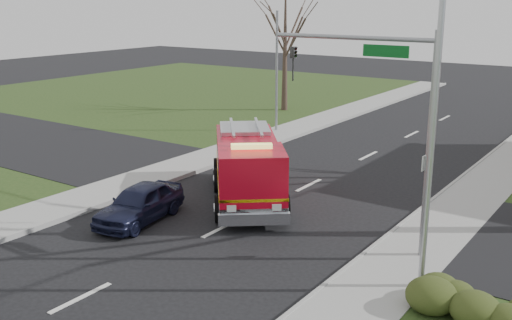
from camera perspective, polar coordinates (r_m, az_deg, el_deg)
The scene contains 10 objects.
ground at distance 20.67m, azimuth -3.35°, elevation -6.55°, with size 120.00×120.00×0.00m, color black.
sidewalk_right at distance 17.80m, azimuth 12.85°, elevation -10.36°, with size 2.40×80.00×0.15m, color #9B9B96.
sidewalk_left at distance 24.75m, azimuth -14.76°, elevation -3.16°, with size 2.40×80.00×0.15m, color #9B9B96.
hedge_corner at distance 16.00m, azimuth 21.07°, elevation -12.06°, with size 2.80×2.00×0.90m, color #263312.
bare_tree_left at distance 41.42m, azimuth 2.80°, elevation 12.22°, with size 4.50×4.50×9.00m.
traffic_signal_mast at distance 18.12m, azimuth 12.61°, elevation 5.50°, with size 5.29×0.18×6.80m.
streetlight_pole at distance 15.64m, azimuth 16.30°, elevation 3.20°, with size 1.48×0.16×8.40m.
utility_pole_far at distance 34.83m, azimuth 1.98°, elevation 8.29°, with size 0.14×0.14×7.00m, color gray.
fire_engine at distance 23.08m, azimuth -0.78°, elevation -0.89°, with size 6.18×6.86×2.79m.
parked_car_maroon at distance 21.48m, azimuth -11.03°, elevation -4.06°, with size 1.58×3.92×1.34m, color #181B35.
Camera 1 is at (11.92, -15.08, 7.60)m, focal length 42.00 mm.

